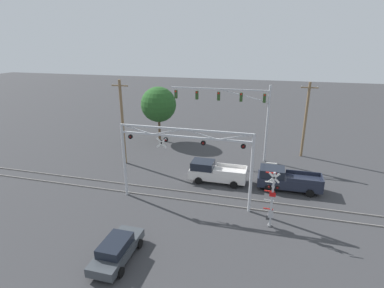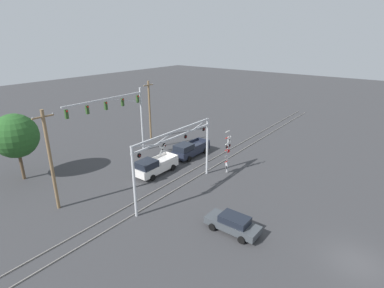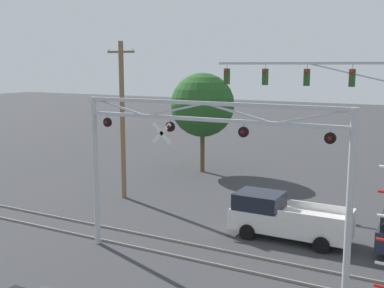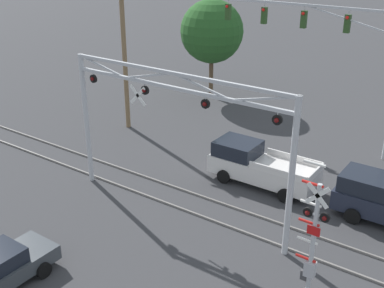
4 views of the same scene
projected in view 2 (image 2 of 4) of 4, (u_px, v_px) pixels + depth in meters
name	position (u px, v px, depth m)	size (l,w,h in m)	color
ground_plane	(357.00, 263.00, 20.31)	(200.00, 200.00, 0.00)	#38383A
rail_track_near	(174.00, 190.00, 29.68)	(80.00, 0.08, 0.10)	gray
rail_track_far	(163.00, 186.00, 30.50)	(80.00, 0.08, 0.10)	gray
crossing_gantry	(175.00, 150.00, 28.01)	(10.74, 0.28, 6.38)	#B7BABF
crossing_signal_mast	(228.00, 156.00, 32.97)	(1.04, 0.35, 4.95)	#B7BABF
traffic_signal_span	(123.00, 111.00, 36.02)	(10.80, 0.39, 8.38)	#B7BABF
pickup_truck_lead	(155.00, 166.00, 33.03)	(5.30, 2.19, 1.94)	silver
pickup_truck_following	(190.00, 149.00, 37.85)	(5.52, 2.19, 1.94)	#1E2333
sedan_waiting	(233.00, 223.00, 23.38)	(1.96, 4.35, 1.41)	#3D4247
utility_pole_left	(51.00, 160.00, 25.21)	(1.80, 0.28, 9.01)	brown
utility_pole_right	(150.00, 109.00, 43.32)	(1.80, 0.28, 8.51)	brown
background_tree_beyond_span	(15.00, 136.00, 30.54)	(4.57, 4.57, 7.16)	brown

